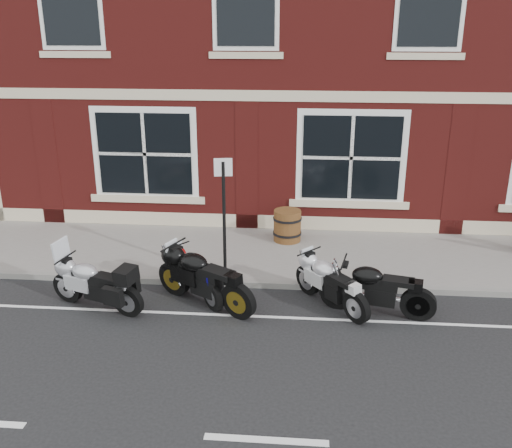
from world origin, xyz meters
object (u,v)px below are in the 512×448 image
object	(u,v)px
moto_touring_silver	(95,281)
moto_sport_red	(195,273)
moto_sport_black	(204,276)
barrel_planter	(287,226)
moto_naked_black	(376,287)
parking_sign	(224,211)
moto_sport_silver	(331,281)

from	to	relation	value
moto_touring_silver	moto_sport_red	size ratio (longest dim) A/B	1.26
moto_sport_black	barrel_planter	bearing A→B (deg)	7.17
moto_naked_black	parking_sign	size ratio (longest dim) A/B	0.83
moto_touring_silver	moto_sport_black	distance (m)	2.01
moto_sport_silver	barrel_planter	xyz separation A→B (m)	(-0.91, 3.01, -0.01)
moto_sport_silver	barrel_planter	size ratio (longest dim) A/B	2.15
parking_sign	moto_naked_black	bearing A→B (deg)	-29.02
moto_naked_black	moto_sport_black	bearing A→B (deg)	101.75
moto_sport_silver	barrel_planter	bearing A→B (deg)	68.28
moto_touring_silver	moto_naked_black	world-z (taller)	moto_touring_silver
moto_sport_black	moto_sport_silver	size ratio (longest dim) A/B	1.25
moto_sport_red	parking_sign	xyz separation A→B (m)	(0.49, 0.62, 1.07)
moto_touring_silver	parking_sign	xyz separation A→B (m)	(2.25, 1.25, 1.02)
moto_touring_silver	moto_naked_black	size ratio (longest dim) A/B	0.93
moto_sport_silver	moto_naked_black	xyz separation A→B (m)	(0.79, -0.21, 0.03)
moto_naked_black	barrel_planter	world-z (taller)	moto_naked_black
moto_sport_red	moto_sport_black	size ratio (longest dim) A/B	0.75
moto_sport_black	moto_sport_silver	distance (m)	2.36
moto_touring_silver	barrel_planter	world-z (taller)	moto_touring_silver
barrel_planter	moto_naked_black	bearing A→B (deg)	-62.13
moto_sport_black	moto_naked_black	size ratio (longest dim) A/B	0.99
moto_touring_silver	barrel_planter	size ratio (longest dim) A/B	2.55
moto_sport_red	moto_sport_black	bearing A→B (deg)	-95.70
moto_touring_silver	parking_sign	world-z (taller)	parking_sign
moto_sport_black	moto_touring_silver	bearing A→B (deg)	129.88
moto_sport_red	moto_naked_black	bearing A→B (deg)	-46.67
moto_sport_red	moto_naked_black	size ratio (longest dim) A/B	0.74
moto_naked_black	parking_sign	world-z (taller)	parking_sign
moto_sport_red	parking_sign	bearing A→B (deg)	12.31
barrel_planter	parking_sign	distance (m)	2.69
moto_touring_silver	moto_sport_silver	distance (m)	4.36
moto_sport_silver	moto_naked_black	bearing A→B (deg)	-53.39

